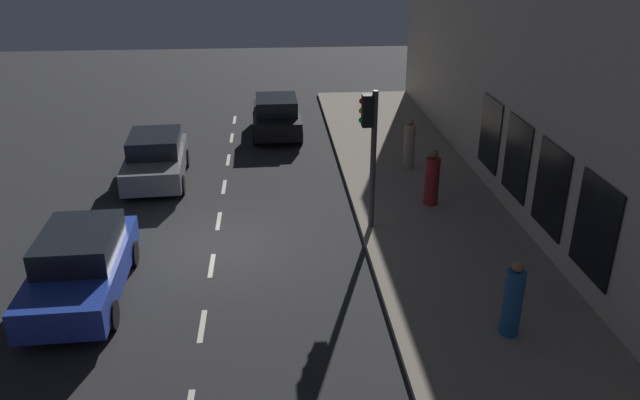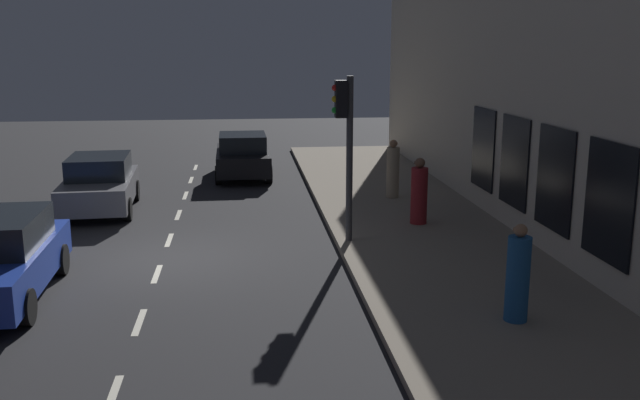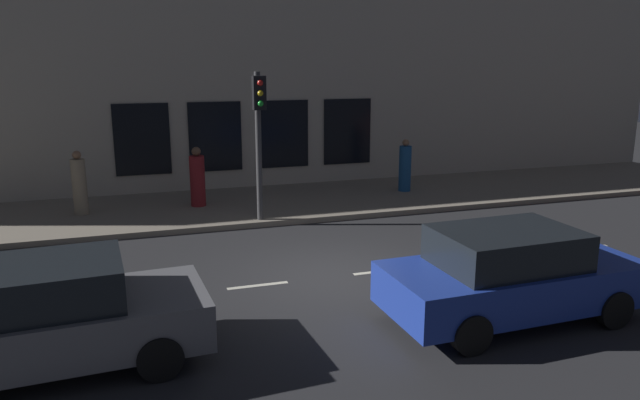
{
  "view_description": "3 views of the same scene",
  "coord_description": "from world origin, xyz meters",
  "px_view_note": "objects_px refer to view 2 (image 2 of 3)",
  "views": [
    {
      "loc": [
        1.61,
        -14.8,
        7.78
      ],
      "look_at": [
        2.82,
        -0.02,
        1.28
      ],
      "focal_mm": 34.83,
      "sensor_mm": 36.0,
      "label": 1
    },
    {
      "loc": [
        1.84,
        -15.13,
        4.67
      ],
      "look_at": [
        3.4,
        -1.21,
        1.55
      ],
      "focal_mm": 39.14,
      "sensor_mm": 36.0,
      "label": 2
    },
    {
      "loc": [
        -10.8,
        3.81,
        4.31
      ],
      "look_at": [
        1.02,
        -0.0,
        1.37
      ],
      "focal_mm": 33.64,
      "sensor_mm": 36.0,
      "label": 3
    }
  ],
  "objects_px": {
    "pedestrian_1": "(393,171)",
    "pedestrian_2": "(419,194)",
    "traffic_light": "(345,132)",
    "parked_car_1": "(243,156)",
    "pedestrian_0": "(518,277)",
    "parked_car_3": "(100,184)"
  },
  "relations": [
    {
      "from": "traffic_light",
      "to": "parked_car_3",
      "type": "xyz_separation_m",
      "value": [
        -6.43,
        4.36,
        -1.93
      ]
    },
    {
      "from": "parked_car_1",
      "to": "pedestrian_2",
      "type": "relative_size",
      "value": 2.35
    },
    {
      "from": "pedestrian_0",
      "to": "pedestrian_2",
      "type": "xyz_separation_m",
      "value": [
        -0.0,
        6.56,
        0.02
      ]
    },
    {
      "from": "parked_car_3",
      "to": "pedestrian_2",
      "type": "bearing_deg",
      "value": 157.42
    },
    {
      "from": "parked_car_1",
      "to": "traffic_light",
      "type": "bearing_deg",
      "value": -76.49
    },
    {
      "from": "parked_car_3",
      "to": "pedestrian_1",
      "type": "height_order",
      "value": "pedestrian_1"
    },
    {
      "from": "parked_car_1",
      "to": "parked_car_3",
      "type": "distance_m",
      "value": 6.27
    },
    {
      "from": "traffic_light",
      "to": "parked_car_3",
      "type": "distance_m",
      "value": 8.01
    },
    {
      "from": "parked_car_3",
      "to": "pedestrian_0",
      "type": "relative_size",
      "value": 2.52
    },
    {
      "from": "parked_car_1",
      "to": "pedestrian_2",
      "type": "distance_m",
      "value": 8.94
    },
    {
      "from": "pedestrian_1",
      "to": "traffic_light",
      "type": "bearing_deg",
      "value": -48.33
    },
    {
      "from": "traffic_light",
      "to": "parked_car_1",
      "type": "height_order",
      "value": "traffic_light"
    },
    {
      "from": "parked_car_3",
      "to": "pedestrian_2",
      "type": "xyz_separation_m",
      "value": [
        8.57,
        -2.98,
        0.14
      ]
    },
    {
      "from": "traffic_light",
      "to": "pedestrian_1",
      "type": "xyz_separation_m",
      "value": [
        2.13,
        4.54,
        -1.77
      ]
    },
    {
      "from": "traffic_light",
      "to": "pedestrian_2",
      "type": "relative_size",
      "value": 2.24
    },
    {
      "from": "traffic_light",
      "to": "pedestrian_0",
      "type": "height_order",
      "value": "traffic_light"
    },
    {
      "from": "parked_car_1",
      "to": "pedestrian_1",
      "type": "xyz_separation_m",
      "value": [
        4.48,
        -4.57,
        0.17
      ]
    },
    {
      "from": "parked_car_1",
      "to": "pedestrian_0",
      "type": "xyz_separation_m",
      "value": [
        4.49,
        -14.3,
        0.12
      ]
    },
    {
      "from": "parked_car_1",
      "to": "parked_car_3",
      "type": "xyz_separation_m",
      "value": [
        -4.08,
        -4.76,
        0.0
      ]
    },
    {
      "from": "pedestrian_0",
      "to": "parked_car_3",
      "type": "bearing_deg",
      "value": 87.14
    },
    {
      "from": "pedestrian_1",
      "to": "pedestrian_2",
      "type": "bearing_deg",
      "value": -23.07
    },
    {
      "from": "parked_car_1",
      "to": "pedestrian_1",
      "type": "bearing_deg",
      "value": -46.51
    }
  ]
}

